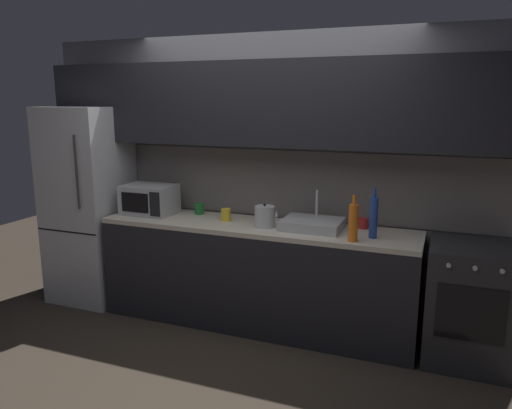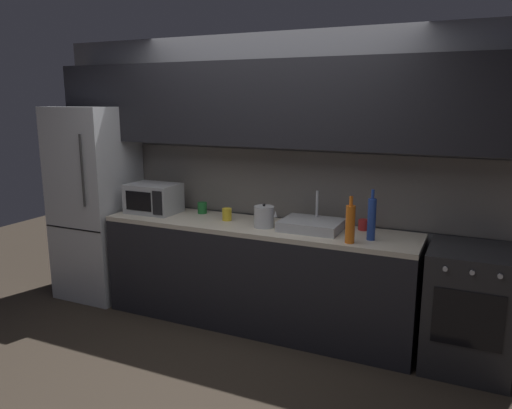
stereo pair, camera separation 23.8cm
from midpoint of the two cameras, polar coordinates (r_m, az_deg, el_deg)
ground_plane at (r=3.75m, az=-7.26°, el=-19.03°), size 10.00×10.00×0.00m
back_wall at (r=4.32m, az=-0.17°, el=6.96°), size 4.46×0.44×2.50m
counter_run at (r=4.29m, az=-1.64°, el=-8.16°), size 2.72×0.60×0.90m
refrigerator at (r=5.07m, az=-20.07°, el=-0.03°), size 0.68×0.69×1.87m
oven_range at (r=3.99m, az=21.85°, el=-10.66°), size 0.60×0.62×0.90m
microwave at (r=4.65m, az=-13.69°, el=0.57°), size 0.46×0.35×0.27m
sink_basin at (r=4.02m, az=4.87°, el=-2.28°), size 0.48×0.38×0.30m
kettle at (r=4.06m, az=-0.67°, el=-1.41°), size 0.20×0.17×0.20m
wine_bottle_orange at (r=3.68m, az=9.42°, el=-2.05°), size 0.07×0.07×0.35m
wine_bottle_blue at (r=3.79m, az=11.73°, el=-1.45°), size 0.06×0.06×0.38m
mug_green at (r=4.57m, az=-8.08°, el=-0.47°), size 0.09×0.09×0.10m
mug_yellow at (r=4.29m, az=-5.10°, el=-1.20°), size 0.08×0.08×0.11m
mug_red at (r=4.09m, az=10.73°, el=-2.16°), size 0.09×0.09×0.09m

